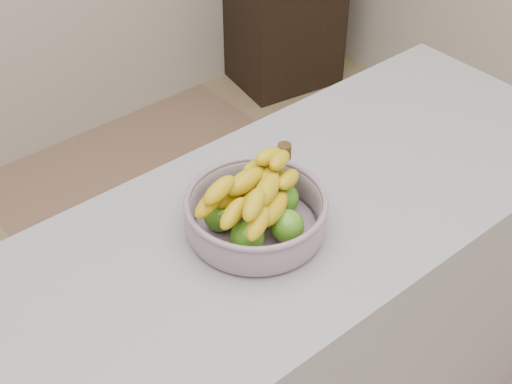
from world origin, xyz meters
The scene contains 1 object.
fruit_bowl centered at (0.13, 0.24, 0.95)m, with size 0.28×0.28×0.15m.
Camera 1 is at (-0.55, -0.57, 1.88)m, focal length 50.00 mm.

